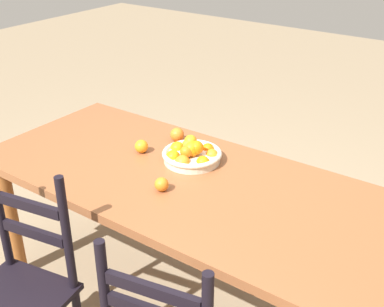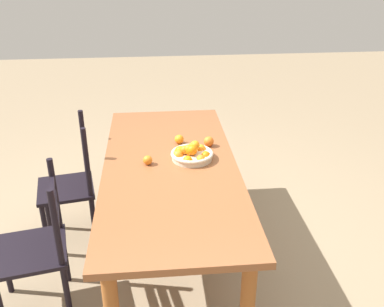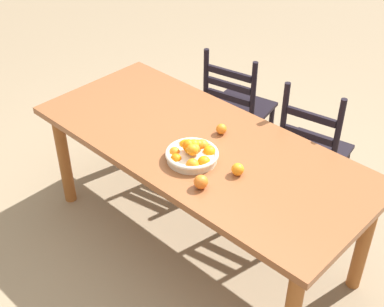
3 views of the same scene
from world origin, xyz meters
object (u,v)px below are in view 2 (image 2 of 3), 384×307
at_px(orange_loose_2, 179,139).
at_px(fruit_bowl, 192,154).
at_px(orange_loose_0, 148,160).
at_px(dining_table, 171,178).
at_px(chair_by_cabinet, 71,187).
at_px(orange_loose_1, 209,141).
at_px(chair_near_window, 37,248).

bearing_deg(orange_loose_2, fruit_bowl, -165.48).
xyz_separation_m(fruit_bowl, orange_loose_0, (-0.05, 0.29, -0.01)).
height_order(dining_table, orange_loose_0, orange_loose_0).
xyz_separation_m(chair_by_cabinet, orange_loose_2, (0.02, -0.79, 0.33)).
xyz_separation_m(chair_by_cabinet, orange_loose_1, (-0.04, -1.00, 0.34)).
distance_m(orange_loose_0, orange_loose_2, 0.38).
distance_m(dining_table, orange_loose_2, 0.36).
bearing_deg(orange_loose_1, orange_loose_2, 72.72).
relative_size(dining_table, orange_loose_0, 32.62).
bearing_deg(fruit_bowl, orange_loose_2, 14.52).
xyz_separation_m(chair_near_window, chair_by_cabinet, (0.69, -0.09, 0.00)).
height_order(chair_near_window, orange_loose_0, chair_near_window).
bearing_deg(chair_near_window, fruit_bowl, 104.81).
bearing_deg(fruit_bowl, chair_by_cabinet, 75.06).
xyz_separation_m(chair_near_window, orange_loose_0, (0.41, -0.66, 0.33)).
relative_size(dining_table, orange_loose_1, 27.80).
bearing_deg(chair_near_window, orange_loose_2, 117.78).
height_order(chair_near_window, chair_by_cabinet, chair_by_cabinet).
relative_size(orange_loose_1, orange_loose_2, 1.10).
bearing_deg(orange_loose_2, dining_table, 166.52).
xyz_separation_m(dining_table, chair_by_cabinet, (0.31, 0.71, -0.21)).
distance_m(dining_table, fruit_bowl, 0.21).
height_order(chair_by_cabinet, orange_loose_1, chair_by_cabinet).
xyz_separation_m(orange_loose_0, orange_loose_1, (0.24, -0.43, 0.01)).
bearing_deg(chair_by_cabinet, chair_near_window, -17.82).
xyz_separation_m(dining_table, fruit_bowl, (0.08, -0.15, 0.13)).
distance_m(chair_by_cabinet, orange_loose_1, 1.05).
relative_size(chair_by_cabinet, orange_loose_2, 14.65).
bearing_deg(orange_loose_0, fruit_bowl, -79.77).
xyz_separation_m(dining_table, orange_loose_2, (0.33, -0.08, 0.12)).
bearing_deg(dining_table, fruit_bowl, -60.85).
height_order(dining_table, chair_by_cabinet, chair_by_cabinet).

